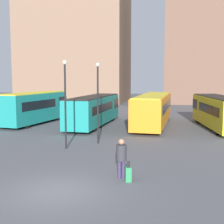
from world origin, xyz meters
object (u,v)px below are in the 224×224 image
bus_1 (94,109)px  lamp_post_0 (98,96)px  bus_0 (34,107)px  bus_3 (218,111)px  bus_2 (153,109)px  suitcase (128,174)px  lamp_post_1 (65,97)px  traveler (121,155)px

bus_1 → lamp_post_0: (2.25, -8.29, 1.78)m
bus_0 → bus_3: bus_0 is taller
bus_0 → bus_3: (17.98, 0.14, -0.11)m
bus_0 → bus_1: 6.30m
bus_1 → bus_2: bearing=-76.5°
bus_2 → lamp_post_0: size_ratio=2.20×
bus_1 → bus_3: (11.68, 0.25, 0.04)m
bus_2 → suitcase: 17.11m
bus_1 → suitcase: (5.39, -16.03, -1.23)m
bus_3 → lamp_post_1: 15.41m
bus_3 → lamp_post_1: lamp_post_1 is taller
bus_0 → bus_3: bearing=-80.2°
bus_1 → suitcase: bus_1 is taller
traveler → suitcase: 0.92m
bus_2 → bus_3: (5.96, -0.78, -0.04)m
bus_3 → bus_2: bearing=74.8°
bus_3 → suitcase: (-6.29, -16.28, -1.26)m
bus_2 → lamp_post_1: 12.52m
bus_2 → traveler: bearing=-178.6°
suitcase → lamp_post_0: 8.88m
bus_1 → bus_3: bearing=-85.5°
bus_0 → lamp_post_1: 12.50m
traveler → lamp_post_0: 8.19m
bus_0 → lamp_post_1: (6.82, -10.34, 1.68)m
bus_3 → bus_1: bearing=83.5°
traveler → suitcase: bearing=-151.1°
lamp_post_1 → bus_3: bearing=43.2°
bus_2 → lamp_post_0: (-3.47, -9.31, 1.70)m
bus_1 → bus_2: (5.73, 1.02, 0.08)m
lamp_post_0 → lamp_post_1: 2.60m
bus_0 → bus_1: bus_0 is taller
bus_1 → suitcase: size_ratio=11.56×
lamp_post_1 → bus_1: bearing=92.9°
suitcase → lamp_post_0: size_ratio=0.17×
bus_1 → bus_2: size_ratio=0.90×
bus_0 → bus_2: 12.06m
bus_2 → suitcase: bus_2 is taller
traveler → lamp_post_0: lamp_post_0 is taller
bus_1 → suitcase: 16.96m
bus_1 → lamp_post_1: 10.40m
bus_3 → traveler: size_ratio=5.78×
suitcase → lamp_post_1: bearing=24.3°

